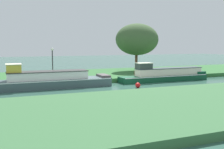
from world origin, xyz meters
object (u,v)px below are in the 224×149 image
at_px(forest_barge, 165,75).
at_px(willow_tree_left, 137,39).
at_px(mooring_post_near, 20,79).
at_px(mooring_post_far, 135,74).
at_px(slate_narrowboat, 49,80).
at_px(lamp_post, 52,60).
at_px(channel_buoy, 138,85).

xyz_separation_m(forest_barge, willow_tree_left, (0.35, 6.91, 3.61)).
relative_size(mooring_post_near, mooring_post_far, 1.13).
height_order(slate_narrowboat, lamp_post, lamp_post).
bearing_deg(forest_barge, lamp_post, 167.61).
distance_m(forest_barge, lamp_post, 11.14).
xyz_separation_m(mooring_post_far, channel_buoy, (-1.82, -4.23, -0.47)).
xyz_separation_m(forest_barge, lamp_post, (-10.77, 2.37, 1.62)).
height_order(willow_tree_left, channel_buoy, willow_tree_left).
distance_m(slate_narrowboat, lamp_post, 2.94).
xyz_separation_m(forest_barge, channel_buoy, (-4.48, -2.67, -0.41)).
xyz_separation_m(lamp_post, mooring_post_near, (-2.99, -0.80, -1.52)).
relative_size(forest_barge, mooring_post_near, 14.47).
bearing_deg(mooring_post_far, forest_barge, -30.37).
height_order(lamp_post, channel_buoy, lamp_post).
xyz_separation_m(lamp_post, mooring_post_far, (8.10, -0.80, -1.56)).
relative_size(lamp_post, mooring_post_far, 5.10).
bearing_deg(mooring_post_far, mooring_post_near, 180.00).
xyz_separation_m(willow_tree_left, lamp_post, (-11.12, -4.55, -1.99)).
distance_m(slate_narrowboat, mooring_post_near, 2.75).
xyz_separation_m(slate_narrowboat, willow_tree_left, (11.85, 6.91, 3.58)).
distance_m(willow_tree_left, channel_buoy, 11.46).
bearing_deg(lamp_post, mooring_post_near, -164.94).
relative_size(forest_barge, channel_buoy, 21.59).
bearing_deg(mooring_post_near, channel_buoy, -24.52).
bearing_deg(lamp_post, mooring_post_far, -5.66).
bearing_deg(willow_tree_left, mooring_post_far, -119.39).
bearing_deg(forest_barge, channel_buoy, -149.25).
distance_m(willow_tree_left, mooring_post_near, 15.49).
distance_m(slate_narrowboat, channel_buoy, 7.52).
height_order(forest_barge, slate_narrowboat, slate_narrowboat).
height_order(forest_barge, lamp_post, lamp_post).
height_order(forest_barge, channel_buoy, forest_barge).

